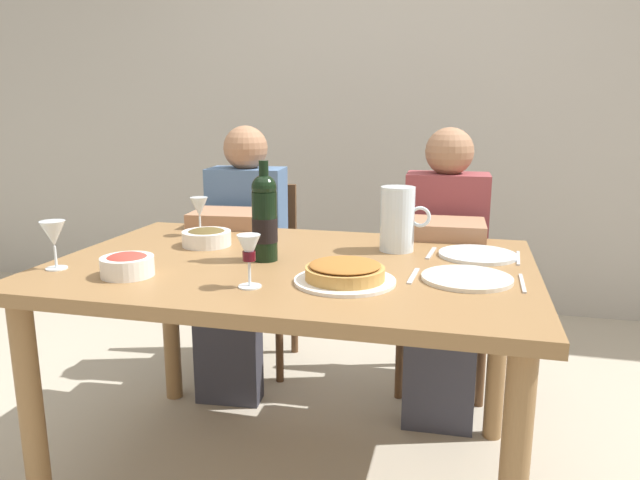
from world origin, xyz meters
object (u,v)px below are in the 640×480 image
at_px(wine_glass_left_diner, 199,208).
at_px(dinner_plate_right_setting, 477,255).
at_px(salad_bowl, 127,264).
at_px(chair_left, 256,262).
at_px(wine_glass_right_diner, 249,251).
at_px(baked_tart, 345,273).
at_px(diner_right, 444,262).
at_px(wine_bottle, 265,218).
at_px(diner_left, 241,250).
at_px(wine_glass_centre, 53,235).
at_px(olive_bowl, 207,237).
at_px(dining_table, 292,290).
at_px(water_pitcher, 397,223).
at_px(dinner_plate_left_setting, 467,278).
at_px(chair_right, 444,275).

xyz_separation_m(wine_glass_left_diner, dinner_plate_right_setting, (1.03, -0.09, -0.10)).
height_order(salad_bowl, chair_left, chair_left).
bearing_deg(dinner_plate_right_setting, wine_glass_right_diner, -140.52).
relative_size(salad_bowl, chair_left, 0.18).
bearing_deg(salad_bowl, baked_tart, 7.75).
bearing_deg(salad_bowl, diner_right, 47.07).
height_order(wine_bottle, diner_left, diner_left).
bearing_deg(wine_glass_right_diner, baked_tart, 23.20).
distance_m(wine_glass_right_diner, wine_glass_centre, 0.64).
xyz_separation_m(baked_tart, diner_left, (-0.65, 0.86, -0.17)).
height_order(olive_bowl, chair_left, chair_left).
height_order(wine_bottle, olive_bowl, wine_bottle).
bearing_deg(salad_bowl, wine_glass_centre, 176.52).
bearing_deg(dining_table, diner_right, 55.79).
bearing_deg(wine_glass_left_diner, chair_left, 90.24).
bearing_deg(baked_tart, water_pitcher, 77.01).
bearing_deg(dining_table, diner_left, 123.20).
height_order(wine_bottle, baked_tart, wine_bottle).
xyz_separation_m(baked_tart, olive_bowl, (-0.57, 0.33, 0.00)).
height_order(dinner_plate_left_setting, chair_left, chair_left).
xyz_separation_m(baked_tart, wine_glass_left_diner, (-0.66, 0.48, 0.08)).
xyz_separation_m(chair_left, diner_right, (0.91, -0.24, 0.12)).
relative_size(wine_bottle, wine_glass_centre, 2.16).
bearing_deg(olive_bowl, salad_bowl, -98.18).
xyz_separation_m(wine_glass_right_diner, diner_left, (-0.41, 0.96, -0.24)).
bearing_deg(chair_right, wine_glass_centre, 44.37).
bearing_deg(baked_tart, wine_glass_right_diner, -156.80).
distance_m(chair_left, diner_left, 0.26).
xyz_separation_m(salad_bowl, chair_left, (-0.04, 1.18, -0.30)).
xyz_separation_m(wine_glass_centre, dinner_plate_right_setting, (1.24, 0.46, -0.10)).
height_order(dinner_plate_left_setting, diner_left, diner_left).
distance_m(dining_table, chair_left, 1.03).
height_order(wine_glass_left_diner, chair_left, wine_glass_left_diner).
xyz_separation_m(salad_bowl, olive_bowl, (0.06, 0.41, -0.00)).
xyz_separation_m(dining_table, wine_bottle, (-0.09, 0.00, 0.23)).
height_order(wine_bottle, wine_glass_centre, wine_bottle).
height_order(dining_table, dinner_plate_left_setting, dinner_plate_left_setting).
bearing_deg(diner_left, olive_bowl, 94.14).
height_order(wine_glass_centre, dinner_plate_right_setting, wine_glass_centre).
bearing_deg(dining_table, chair_right, 63.63).
distance_m(water_pitcher, chair_left, 1.08).
height_order(dinner_plate_left_setting, dinner_plate_right_setting, same).
distance_m(dining_table, water_pitcher, 0.43).
height_order(wine_bottle, dinner_plate_right_setting, wine_bottle).
bearing_deg(wine_glass_left_diner, dinner_plate_left_setting, -20.69).
bearing_deg(dining_table, wine_glass_right_diner, -96.67).
height_order(water_pitcher, chair_right, water_pitcher).
relative_size(wine_glass_left_diner, wine_glass_centre, 1.00).
xyz_separation_m(salad_bowl, dinner_plate_left_setting, (0.96, 0.19, -0.03)).
distance_m(baked_tart, olive_bowl, 0.65).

